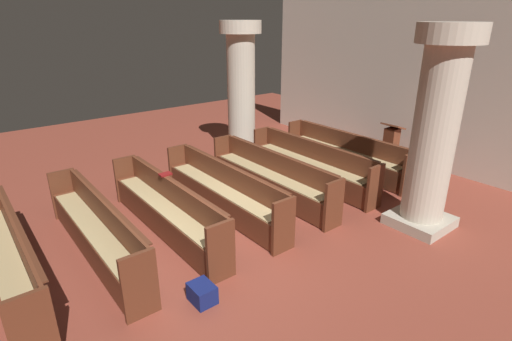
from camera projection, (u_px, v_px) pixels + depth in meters
name	position (u px, v px, depth m)	size (l,w,h in m)	color
ground_plane	(209.00, 244.00, 6.30)	(19.20, 19.20, 0.00)	brown
back_wall	(430.00, 70.00, 9.01)	(10.00, 0.16, 4.50)	beige
pew_row_0	(345.00, 151.00, 9.12)	(3.37, 0.47, 0.88)	brown
pew_row_1	(311.00, 162.00, 8.46)	(3.37, 0.46, 0.88)	brown
pew_row_2	(270.00, 174.00, 7.80)	(3.37, 0.46, 0.88)	brown
pew_row_3	(223.00, 189.00, 7.14)	(3.37, 0.46, 0.88)	brown
pew_row_4	(166.00, 206.00, 6.48)	(3.37, 0.46, 0.88)	brown
pew_row_5	(95.00, 228.00, 5.82)	(3.37, 0.47, 0.88)	brown
pew_row_6	(7.00, 255.00, 5.16)	(3.37, 0.46, 0.88)	brown
pillar_aisle_side	(435.00, 129.00, 6.25)	(1.00, 1.00, 3.33)	#B6AD9A
pillar_far_side	(241.00, 88.00, 9.80)	(1.00, 1.00, 3.33)	#B6AD9A
lectern	(390.00, 149.00, 9.40)	(0.48, 0.45, 1.08)	#562B1A
hymn_book	(165.00, 174.00, 6.68)	(0.14, 0.21, 0.03)	maroon
kneeler_box_navy	(202.00, 293.00, 4.98)	(0.35, 0.28, 0.25)	navy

